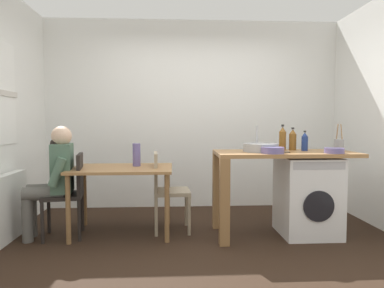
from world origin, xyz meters
name	(u,v)px	position (x,y,z in m)	size (l,w,h in m)	color
ground_plane	(203,248)	(0.00, 0.00, 0.00)	(5.46, 5.46, 0.00)	black
wall_back	(193,115)	(0.00, 1.75, 1.35)	(4.60, 0.10, 2.70)	white
radiator	(6,208)	(-2.02, 0.30, 0.35)	(0.10, 0.80, 0.70)	white
dining_table	(122,176)	(-0.86, 0.52, 0.64)	(1.10, 0.76, 0.74)	#9E7042
chair_person_seat	(70,190)	(-1.40, 0.43, 0.51)	(0.46, 0.46, 0.90)	black
chair_opposite	(165,187)	(-0.38, 0.56, 0.51)	(0.42, 0.42, 0.90)	gray
seated_person	(54,176)	(-1.56, 0.40, 0.67)	(0.53, 0.53, 1.20)	#595651
kitchen_counter	(265,166)	(0.71, 0.36, 0.76)	(1.50, 0.68, 0.92)	#9E7042
washing_machine	(307,196)	(1.18, 0.36, 0.43)	(0.60, 0.61, 0.86)	white
sink_basin	(261,148)	(0.66, 0.36, 0.97)	(0.38, 0.38, 0.09)	#9EA0A5
tap	(257,138)	(0.66, 0.54, 1.06)	(0.02, 0.02, 0.28)	#B2B2B7
bottle_tall_green	(283,139)	(0.96, 0.55, 1.05)	(0.08, 0.08, 0.29)	brown
bottle_squat_brown	(293,140)	(1.07, 0.54, 1.04)	(0.08, 0.08, 0.26)	brown
bottle_clear_small	(305,142)	(1.18, 0.46, 1.02)	(0.07, 0.07, 0.22)	navy
mixing_bowl	(272,150)	(0.73, 0.16, 0.96)	(0.24, 0.24, 0.07)	slate
utensil_crock	(339,145)	(1.55, 0.41, 0.99)	(0.11, 0.11, 0.30)	gray
colander	(334,150)	(1.37, 0.14, 0.95)	(0.20, 0.20, 0.06)	slate
vase	(137,155)	(-0.71, 0.62, 0.87)	(0.09, 0.09, 0.26)	slate
scissors	(283,152)	(0.87, 0.26, 0.92)	(0.15, 0.06, 0.01)	#B2B2B7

